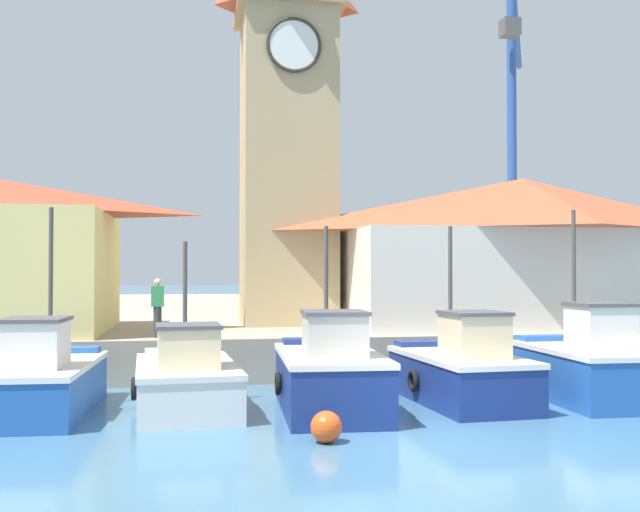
{
  "coord_description": "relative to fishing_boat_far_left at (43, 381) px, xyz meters",
  "views": [
    {
      "loc": [
        -4.29,
        -12.92,
        3.05
      ],
      "look_at": [
        -0.54,
        9.18,
        3.5
      ],
      "focal_mm": 42.0,
      "sensor_mm": 36.0,
      "label": 1
    }
  ],
  "objects": [
    {
      "name": "dock_worker_near_tower",
      "position": [
        2.19,
        4.23,
        1.36
      ],
      "size": [
        0.34,
        0.22,
        1.62
      ],
      "color": "#33333D",
      "rests_on": "quay_wharf"
    },
    {
      "name": "port_crane_far",
      "position": [
        8.68,
        24.39,
        6.89
      ],
      "size": [
        3.79,
        10.38,
        17.43
      ],
      "color": "#976E11",
      "rests_on": "quay_wharf"
    },
    {
      "name": "fishing_boat_left_inner",
      "position": [
        6.08,
        -0.73,
        0.08
      ],
      "size": [
        2.33,
        4.6,
        4.06
      ],
      "color": "navy",
      "rests_on": "ground"
    },
    {
      "name": "clock_tower",
      "position": [
        6.37,
        8.93,
        7.92
      ],
      "size": [
        3.61,
        3.61,
        15.58
      ],
      "color": "tan",
      "rests_on": "quay_wharf"
    },
    {
      "name": "fishing_boat_center",
      "position": [
        12.24,
        -0.48,
        0.09
      ],
      "size": [
        2.14,
        4.14,
        4.53
      ],
      "color": "#2356A8",
      "rests_on": "ground"
    },
    {
      "name": "quay_wharf",
      "position": [
        7.44,
        23.35,
        -0.1
      ],
      "size": [
        120.0,
        40.0,
        1.22
      ],
      "primitive_type": "cube",
      "color": "#9E937F",
      "rests_on": "ground"
    },
    {
      "name": "fishing_boat_far_left",
      "position": [
        0.0,
        0.0,
        0.0
      ],
      "size": [
        2.2,
        4.72,
        4.47
      ],
      "color": "#2356A8",
      "rests_on": "ground"
    },
    {
      "name": "warehouse_right",
      "position": [
        14.41,
        7.56,
        3.08
      ],
      "size": [
        12.86,
        7.19,
        5.03
      ],
      "color": "silver",
      "rests_on": "quay_wharf"
    },
    {
      "name": "port_crane_near",
      "position": [
        21.99,
        25.33,
        8.19
      ],
      "size": [
        5.09,
        8.98,
        20.69
      ],
      "color": "navy",
      "rests_on": "quay_wharf"
    },
    {
      "name": "fishing_boat_left_outer",
      "position": [
        3.01,
        0.02,
        -0.05
      ],
      "size": [
        2.43,
        4.67,
        3.73
      ],
      "color": "silver",
      "rests_on": "ground"
    },
    {
      "name": "fishing_boat_mid_left",
      "position": [
        9.26,
        -0.24,
        0.02
      ],
      "size": [
        2.35,
        4.55,
        4.12
      ],
      "color": "navy",
      "rests_on": "ground"
    },
    {
      "name": "mooring_buoy",
      "position": [
        5.49,
        -3.65,
        -0.43
      ],
      "size": [
        0.57,
        0.57,
        0.57
      ],
      "primitive_type": "sphere",
      "color": "#E54C19",
      "rests_on": "ground"
    },
    {
      "name": "ground_plane",
      "position": [
        7.44,
        -3.83,
        -0.71
      ],
      "size": [
        300.0,
        300.0,
        0.0
      ],
      "primitive_type": "plane",
      "color": "teal"
    }
  ]
}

